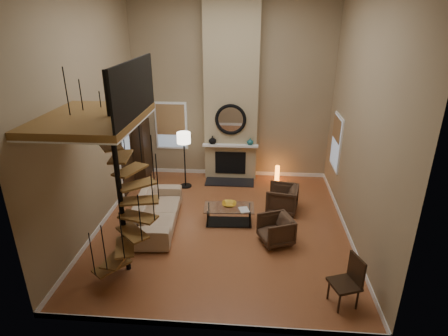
# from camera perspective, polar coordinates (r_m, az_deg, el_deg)

# --- Properties ---
(ground) EXTENTS (6.00, 6.50, 0.01)m
(ground) POSITION_cam_1_polar(r_m,az_deg,el_deg) (9.31, -0.20, -8.96)
(ground) COLOR #AE6438
(ground) RESTS_ON ground
(back_wall) EXTENTS (6.00, 0.02, 5.50)m
(back_wall) POSITION_cam_1_polar(r_m,az_deg,el_deg) (11.36, 1.19, 11.89)
(back_wall) COLOR #93805F
(back_wall) RESTS_ON ground
(front_wall) EXTENTS (6.00, 0.02, 5.50)m
(front_wall) POSITION_cam_1_polar(r_m,az_deg,el_deg) (5.15, -3.29, -1.76)
(front_wall) COLOR #93805F
(front_wall) RESTS_ON ground
(left_wall) EXTENTS (0.02, 6.50, 5.50)m
(left_wall) POSITION_cam_1_polar(r_m,az_deg,el_deg) (8.96, -19.89, 7.60)
(left_wall) COLOR #93805F
(left_wall) RESTS_ON ground
(right_wall) EXTENTS (0.02, 6.50, 5.50)m
(right_wall) POSITION_cam_1_polar(r_m,az_deg,el_deg) (8.50, 20.51, 6.74)
(right_wall) COLOR #93805F
(right_wall) RESTS_ON ground
(baseboard_back) EXTENTS (6.00, 0.02, 0.12)m
(baseboard_back) POSITION_cam_1_polar(r_m,az_deg,el_deg) (12.15, 1.08, -0.68)
(baseboard_back) COLOR white
(baseboard_back) RESTS_ON ground
(baseboard_front) EXTENTS (6.00, 0.02, 0.12)m
(baseboard_front) POSITION_cam_1_polar(r_m,az_deg,el_deg) (6.73, -2.73, -23.05)
(baseboard_front) COLOR white
(baseboard_front) RESTS_ON ground
(baseboard_left) EXTENTS (0.02, 6.50, 0.12)m
(baseboard_left) POSITION_cam_1_polar(r_m,az_deg,el_deg) (9.95, -17.79, -7.49)
(baseboard_left) COLOR white
(baseboard_left) RESTS_ON ground
(baseboard_right) EXTENTS (0.02, 6.50, 0.12)m
(baseboard_right) POSITION_cam_1_polar(r_m,az_deg,el_deg) (9.53, 18.24, -8.95)
(baseboard_right) COLOR white
(baseboard_right) RESTS_ON ground
(chimney_breast) EXTENTS (1.60, 0.38, 5.50)m
(chimney_breast) POSITION_cam_1_polar(r_m,az_deg,el_deg) (11.18, 1.13, 11.71)
(chimney_breast) COLOR tan
(chimney_breast) RESTS_ON ground
(hearth) EXTENTS (1.50, 0.60, 0.04)m
(hearth) POSITION_cam_1_polar(r_m,az_deg,el_deg) (11.56, 0.87, -2.17)
(hearth) COLOR black
(hearth) RESTS_ON ground
(firebox) EXTENTS (0.95, 0.02, 0.72)m
(firebox) POSITION_cam_1_polar(r_m,az_deg,el_deg) (11.61, 0.98, 0.80)
(firebox) COLOR black
(firebox) RESTS_ON chimney_breast
(mantel) EXTENTS (1.70, 0.18, 0.06)m
(mantel) POSITION_cam_1_polar(r_m,az_deg,el_deg) (11.33, 0.98, 3.47)
(mantel) COLOR white
(mantel) RESTS_ON chimney_breast
(mirror_frame) EXTENTS (0.94, 0.10, 0.94)m
(mirror_frame) POSITION_cam_1_polar(r_m,az_deg,el_deg) (11.15, 1.02, 7.45)
(mirror_frame) COLOR black
(mirror_frame) RESTS_ON chimney_breast
(mirror_disc) EXTENTS (0.80, 0.01, 0.80)m
(mirror_disc) POSITION_cam_1_polar(r_m,az_deg,el_deg) (11.16, 1.03, 7.47)
(mirror_disc) COLOR white
(mirror_disc) RESTS_ON chimney_breast
(vase_left) EXTENTS (0.24, 0.24, 0.25)m
(vase_left) POSITION_cam_1_polar(r_m,az_deg,el_deg) (11.36, -1.78, 4.34)
(vase_left) COLOR black
(vase_left) RESTS_ON mantel
(vase_right) EXTENTS (0.20, 0.20, 0.21)m
(vase_right) POSITION_cam_1_polar(r_m,az_deg,el_deg) (11.30, 4.04, 4.09)
(vase_right) COLOR #195457
(vase_right) RESTS_ON mantel
(window_back) EXTENTS (1.02, 0.06, 1.52)m
(window_back) POSITION_cam_1_polar(r_m,az_deg,el_deg) (11.86, -8.12, 6.53)
(window_back) COLOR white
(window_back) RESTS_ON back_wall
(window_right) EXTENTS (0.06, 1.02, 1.52)m
(window_right) POSITION_cam_1_polar(r_m,az_deg,el_deg) (10.66, 16.90, 3.94)
(window_right) COLOR white
(window_right) RESTS_ON right_wall
(entry_door) EXTENTS (0.10, 1.05, 2.16)m
(entry_door) POSITION_cam_1_polar(r_m,az_deg,el_deg) (11.04, -14.87, 1.60)
(entry_door) COLOR white
(entry_door) RESTS_ON ground
(loft) EXTENTS (1.70, 2.20, 1.09)m
(loft) POSITION_cam_1_polar(r_m,az_deg,el_deg) (6.87, -18.99, 7.61)
(loft) COLOR brown
(loft) RESTS_ON left_wall
(spiral_stair) EXTENTS (1.47, 1.47, 4.06)m
(spiral_stair) POSITION_cam_1_polar(r_m,az_deg,el_deg) (7.27, -15.62, -3.43)
(spiral_stair) COLOR black
(spiral_stair) RESTS_ON ground
(hutch) EXTENTS (0.38, 0.81, 1.80)m
(hutch) POSITION_cam_1_polar(r_m,az_deg,el_deg) (11.89, -12.53, 2.84)
(hutch) COLOR black
(hutch) RESTS_ON ground
(sofa) EXTENTS (1.13, 2.51, 0.72)m
(sofa) POSITION_cam_1_polar(r_m,az_deg,el_deg) (9.33, -10.36, -6.44)
(sofa) COLOR tan
(sofa) RESTS_ON ground
(armchair_near) EXTENTS (0.92, 0.91, 0.72)m
(armchair_near) POSITION_cam_1_polar(r_m,az_deg,el_deg) (9.93, 9.34, -4.75)
(armchair_near) COLOR #412C1E
(armchair_near) RESTS_ON ground
(armchair_far) EXTENTS (0.91, 0.90, 0.64)m
(armchair_far) POSITION_cam_1_polar(r_m,az_deg,el_deg) (8.61, 8.37, -9.29)
(armchair_far) COLOR #412C1E
(armchair_far) RESTS_ON ground
(coffee_table) EXTENTS (1.26, 0.67, 0.46)m
(coffee_table) POSITION_cam_1_polar(r_m,az_deg,el_deg) (9.30, 0.77, -6.91)
(coffee_table) COLOR silver
(coffee_table) RESTS_ON ground
(bowl) EXTENTS (0.36, 0.36, 0.09)m
(bowl) POSITION_cam_1_polar(r_m,az_deg,el_deg) (9.24, 0.80, -5.61)
(bowl) COLOR gold
(bowl) RESTS_ON coffee_table
(book) EXTENTS (0.30, 0.35, 0.03)m
(book) POSITION_cam_1_polar(r_m,az_deg,el_deg) (9.07, 2.93, -6.48)
(book) COLOR gray
(book) RESTS_ON coffee_table
(floor_lamp) EXTENTS (0.40, 0.40, 1.71)m
(floor_lamp) POSITION_cam_1_polar(r_m,az_deg,el_deg) (10.86, -6.18, 3.95)
(floor_lamp) COLOR black
(floor_lamp) RESTS_ON ground
(accent_lamp) EXTENTS (0.14, 0.14, 0.50)m
(accent_lamp) POSITION_cam_1_polar(r_m,az_deg,el_deg) (11.71, 8.17, -0.84)
(accent_lamp) COLOR orange
(accent_lamp) RESTS_ON ground
(side_chair) EXTENTS (0.60, 0.60, 0.99)m
(side_chair) POSITION_cam_1_polar(r_m,az_deg,el_deg) (7.20, 18.68, -15.92)
(side_chair) COLOR black
(side_chair) RESTS_ON ground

